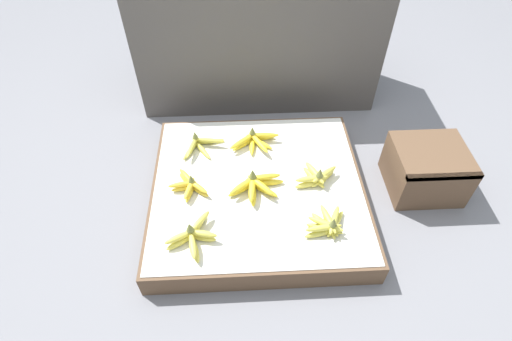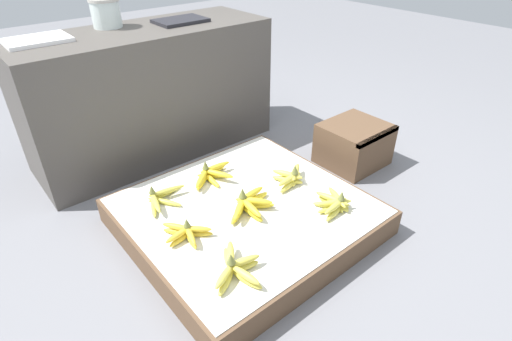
{
  "view_description": "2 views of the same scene",
  "coord_description": "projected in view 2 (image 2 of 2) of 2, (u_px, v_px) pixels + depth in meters",
  "views": [
    {
      "loc": [
        -0.07,
        -1.22,
        1.53
      ],
      "look_at": [
        -0.01,
        0.06,
        0.16
      ],
      "focal_mm": 28.0,
      "sensor_mm": 36.0,
      "label": 1
    },
    {
      "loc": [
        -0.86,
        -1.11,
        1.2
      ],
      "look_at": [
        0.09,
        0.04,
        0.25
      ],
      "focal_mm": 28.0,
      "sensor_mm": 36.0,
      "label": 2
    }
  ],
  "objects": [
    {
      "name": "glass_jar",
      "position": [
        106.0,
        13.0,
        2.05
      ],
      "size": [
        0.16,
        0.16,
        0.14
      ],
      "color": "silver",
      "rests_on": "back_vendor_table"
    },
    {
      "name": "ground_plane",
      "position": [
        246.0,
        227.0,
        1.83
      ],
      "size": [
        10.0,
        10.0,
        0.0
      ],
      "primitive_type": "plane",
      "color": "slate"
    },
    {
      "name": "banana_bunch_back_midleft",
      "position": [
        210.0,
        175.0,
        1.92
      ],
      "size": [
        0.26,
        0.18,
        0.1
      ],
      "color": "yellow",
      "rests_on": "display_platform"
    },
    {
      "name": "foam_tray_white",
      "position": [
        37.0,
        40.0,
        1.83
      ],
      "size": [
        0.28,
        0.21,
        0.02
      ],
      "color": "white",
      "rests_on": "back_vendor_table"
    },
    {
      "name": "banana_bunch_front_left",
      "position": [
        236.0,
        268.0,
        1.4
      ],
      "size": [
        0.22,
        0.25,
        0.1
      ],
      "color": "#DBCC4C",
      "rests_on": "display_platform"
    },
    {
      "name": "banana_bunch_middle_left",
      "position": [
        186.0,
        233.0,
        1.57
      ],
      "size": [
        0.19,
        0.19,
        0.09
      ],
      "color": "gold",
      "rests_on": "display_platform"
    },
    {
      "name": "banana_bunch_front_midright",
      "position": [
        335.0,
        204.0,
        1.72
      ],
      "size": [
        0.2,
        0.16,
        0.1
      ],
      "color": "gold",
      "rests_on": "display_platform"
    },
    {
      "name": "display_platform",
      "position": [
        246.0,
        216.0,
        1.79
      ],
      "size": [
        0.99,
        0.94,
        0.12
      ],
      "color": "brown",
      "rests_on": "ground_plane"
    },
    {
      "name": "banana_bunch_middle_midright",
      "position": [
        291.0,
        177.0,
        1.89
      ],
      "size": [
        0.21,
        0.15,
        0.1
      ],
      "color": "#DBCC4C",
      "rests_on": "display_platform"
    },
    {
      "name": "banana_bunch_back_left",
      "position": [
        161.0,
        198.0,
        1.76
      ],
      "size": [
        0.22,
        0.17,
        0.09
      ],
      "color": "gold",
      "rests_on": "display_platform"
    },
    {
      "name": "wooden_crate",
      "position": [
        354.0,
        144.0,
        2.24
      ],
      "size": [
        0.34,
        0.31,
        0.24
      ],
      "color": "brown",
      "rests_on": "ground_plane"
    },
    {
      "name": "banana_bunch_middle_midleft",
      "position": [
        249.0,
        204.0,
        1.71
      ],
      "size": [
        0.27,
        0.17,
        0.11
      ],
      "color": "yellow",
      "rests_on": "display_platform"
    },
    {
      "name": "foam_tray_dark",
      "position": [
        180.0,
        21.0,
        2.18
      ],
      "size": [
        0.27,
        0.19,
        0.02
      ],
      "color": "#232328",
      "rests_on": "back_vendor_table"
    },
    {
      "name": "back_vendor_table",
      "position": [
        152.0,
        93.0,
        2.26
      ],
      "size": [
        1.36,
        0.49,
        0.71
      ],
      "color": "#4C4742",
      "rests_on": "ground_plane"
    }
  ]
}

